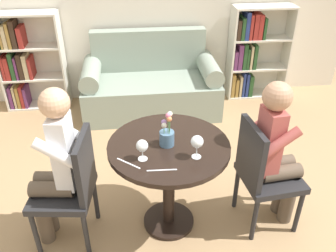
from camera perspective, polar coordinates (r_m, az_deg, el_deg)
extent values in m
plane|color=tan|center=(2.97, 0.11, -15.09)|extent=(16.00, 16.00, 0.00)
cylinder|color=black|center=(2.48, 0.13, -3.31)|extent=(0.86, 0.86, 0.03)
cylinder|color=black|center=(2.70, 0.12, -9.63)|extent=(0.09, 0.09, 0.69)
cylinder|color=black|center=(2.95, 0.11, -14.89)|extent=(0.40, 0.40, 0.03)
cube|color=gray|center=(4.35, -2.69, 5.00)|extent=(1.60, 0.80, 0.42)
cube|color=gray|center=(4.46, -3.14, 12.13)|extent=(1.38, 0.16, 0.50)
cylinder|color=gray|center=(4.23, -12.27, 8.29)|extent=(0.22, 0.72, 0.22)
cylinder|color=gray|center=(4.31, 6.54, 9.24)|extent=(0.22, 0.72, 0.22)
cube|color=silver|center=(4.72, -20.61, 10.16)|extent=(0.75, 0.02, 1.17)
cube|color=silver|center=(4.71, -25.25, 9.09)|extent=(0.02, 0.28, 1.17)
cube|color=silver|center=(4.53, -16.42, 10.01)|extent=(0.02, 0.28, 1.17)
cube|color=silver|center=(4.83, -19.65, 3.31)|extent=(0.71, 0.28, 0.02)
cube|color=silver|center=(4.67, -20.49, 7.41)|extent=(0.71, 0.28, 0.02)
cube|color=silver|center=(4.54, -21.39, 11.78)|extent=(0.71, 0.28, 0.02)
cube|color=silver|center=(4.44, -22.37, 16.37)|extent=(0.71, 0.28, 0.02)
cube|color=#602D5B|center=(4.85, -23.64, 4.55)|extent=(0.04, 0.23, 0.28)
cube|color=tan|center=(4.83, -23.15, 4.61)|extent=(0.03, 0.23, 0.28)
cube|color=olive|center=(4.82, -22.67, 4.61)|extent=(0.04, 0.23, 0.28)
cube|color=maroon|center=(4.81, -22.17, 4.69)|extent=(0.04, 0.23, 0.28)
cube|color=#602D5B|center=(4.80, -21.69, 4.59)|extent=(0.03, 0.23, 0.26)
cube|color=maroon|center=(4.71, -24.69, 8.67)|extent=(0.03, 0.23, 0.28)
cube|color=maroon|center=(4.69, -24.15, 8.68)|extent=(0.05, 0.23, 0.27)
cube|color=#234723|center=(4.67, -23.51, 9.04)|extent=(0.05, 0.23, 0.32)
cube|color=#602D5B|center=(4.66, -22.94, 8.82)|extent=(0.03, 0.23, 0.27)
cube|color=#332319|center=(4.64, -22.39, 9.08)|extent=(0.05, 0.23, 0.31)
cube|color=tan|center=(4.63, -21.67, 9.06)|extent=(0.05, 0.23, 0.29)
cube|color=maroon|center=(4.62, -21.04, 8.88)|extent=(0.03, 0.23, 0.25)
cube|color=olive|center=(4.57, -24.97, 12.88)|extent=(0.03, 0.23, 0.24)
cube|color=tan|center=(4.56, -24.51, 13.07)|extent=(0.04, 0.23, 0.26)
cube|color=olive|center=(4.54, -23.98, 13.30)|extent=(0.04, 0.23, 0.29)
cube|color=#332319|center=(4.52, -23.34, 13.53)|extent=(0.05, 0.23, 0.31)
cube|color=maroon|center=(4.51, -22.43, 13.19)|extent=(0.05, 0.23, 0.23)
cube|color=silver|center=(4.86, 13.84, 11.84)|extent=(0.75, 0.02, 1.17)
cube|color=silver|center=(4.63, 10.01, 11.31)|extent=(0.02, 0.28, 1.17)
cube|color=silver|center=(4.88, 18.42, 11.24)|extent=(0.02, 0.28, 1.17)
cube|color=silver|center=(4.96, 13.47, 5.12)|extent=(0.71, 0.28, 0.02)
cube|color=silver|center=(4.81, 14.03, 9.18)|extent=(0.71, 0.28, 0.02)
cube|color=silver|center=(4.68, 14.64, 13.48)|extent=(0.71, 0.28, 0.02)
cube|color=silver|center=(4.59, 15.31, 17.99)|extent=(0.71, 0.28, 0.02)
cube|color=olive|center=(4.79, 10.13, 6.74)|extent=(0.04, 0.23, 0.31)
cube|color=olive|center=(4.82, 10.70, 6.39)|extent=(0.04, 0.23, 0.24)
cube|color=tan|center=(4.83, 11.28, 6.61)|extent=(0.03, 0.23, 0.28)
cube|color=navy|center=(4.83, 11.75, 6.85)|extent=(0.03, 0.23, 0.32)
cube|color=navy|center=(4.85, 12.28, 6.80)|extent=(0.04, 0.23, 0.31)
cube|color=#234723|center=(4.87, 12.84, 6.64)|extent=(0.05, 0.23, 0.28)
cube|color=#602D5B|center=(4.66, 10.53, 10.59)|extent=(0.04, 0.23, 0.24)
cube|color=#602D5B|center=(4.66, 11.24, 11.06)|extent=(0.05, 0.23, 0.32)
cube|color=#234723|center=(4.68, 11.94, 11.08)|extent=(0.05, 0.23, 0.32)
cube|color=#234723|center=(4.70, 12.41, 10.76)|extent=(0.03, 0.23, 0.27)
cube|color=tan|center=(4.71, 12.92, 10.94)|extent=(0.03, 0.23, 0.30)
cube|color=#234723|center=(4.72, 13.49, 10.99)|extent=(0.04, 0.23, 0.31)
cube|color=#332319|center=(4.54, 11.02, 15.09)|extent=(0.04, 0.23, 0.24)
cube|color=#234723|center=(4.55, 11.67, 15.22)|extent=(0.04, 0.23, 0.27)
cube|color=navy|center=(4.56, 12.32, 15.58)|extent=(0.05, 0.23, 0.33)
cube|color=maroon|center=(4.58, 12.89, 15.40)|extent=(0.04, 0.23, 0.30)
cube|color=maroon|center=(4.59, 13.60, 15.42)|extent=(0.05, 0.23, 0.31)
cube|color=maroon|center=(4.62, 14.29, 15.34)|extent=(0.05, 0.23, 0.30)
cube|color=#234723|center=(4.64, 14.91, 15.08)|extent=(0.03, 0.23, 0.26)
cylinder|color=#232326|center=(3.01, -18.31, -10.98)|extent=(0.04, 0.04, 0.40)
cylinder|color=#232326|center=(2.78, -20.46, -15.91)|extent=(0.04, 0.04, 0.40)
cylinder|color=#232326|center=(2.92, -11.53, -11.39)|extent=(0.04, 0.04, 0.40)
cylinder|color=#232326|center=(2.67, -12.99, -16.59)|extent=(0.04, 0.04, 0.40)
cube|color=#232326|center=(2.68, -16.54, -10.23)|extent=(0.47, 0.47, 0.05)
cube|color=#232326|center=(2.48, -13.19, -6.15)|extent=(0.09, 0.38, 0.45)
cylinder|color=#232326|center=(2.93, 20.19, -12.84)|extent=(0.04, 0.04, 0.40)
cylinder|color=#232326|center=(3.15, 16.98, -8.54)|extent=(0.04, 0.04, 0.40)
cylinder|color=#232326|center=(2.78, 13.69, -14.40)|extent=(0.04, 0.04, 0.40)
cylinder|color=#232326|center=(3.01, 10.89, -9.72)|extent=(0.04, 0.04, 0.40)
cube|color=#232326|center=(2.81, 16.10, -7.92)|extent=(0.46, 0.46, 0.05)
cube|color=#232326|center=(2.59, 13.16, -4.36)|extent=(0.08, 0.38, 0.45)
cylinder|color=brown|center=(2.91, -18.71, -12.17)|extent=(0.11, 0.11, 0.45)
cylinder|color=brown|center=(2.83, -19.36, -13.69)|extent=(0.11, 0.11, 0.45)
cylinder|color=brown|center=(2.70, -17.47, -8.11)|extent=(0.31, 0.15, 0.11)
cylinder|color=brown|center=(2.62, -18.13, -9.63)|extent=(0.31, 0.15, 0.11)
cube|color=white|center=(2.46, -16.40, -4.05)|extent=(0.14, 0.21, 0.54)
cylinder|color=white|center=(2.52, -15.91, -0.68)|extent=(0.29, 0.11, 0.23)
cylinder|color=white|center=(2.31, -17.57, -4.27)|extent=(0.29, 0.11, 0.23)
sphere|color=tan|center=(2.27, -17.78, 3.54)|extent=(0.19, 0.19, 0.19)
cylinder|color=brown|center=(2.98, 18.73, -10.92)|extent=(0.11, 0.11, 0.45)
cylinder|color=brown|center=(3.05, 17.75, -9.60)|extent=(0.11, 0.11, 0.45)
cylinder|color=brown|center=(2.76, 17.71, -7.16)|extent=(0.31, 0.14, 0.11)
cylinder|color=brown|center=(2.83, 16.69, -5.82)|extent=(0.31, 0.14, 0.11)
cube|color=#B2514C|center=(2.60, 15.95, -2.36)|extent=(0.14, 0.21, 0.51)
cylinder|color=#B2514C|center=(2.46, 17.56, -2.66)|extent=(0.29, 0.10, 0.23)
cylinder|color=#B2514C|center=(2.66, 14.91, 0.52)|extent=(0.29, 0.10, 0.23)
sphere|color=tan|center=(2.42, 17.16, 4.59)|extent=(0.20, 0.20, 0.20)
cylinder|color=white|center=(2.34, -4.08, -5.26)|extent=(0.06, 0.06, 0.00)
cylinder|color=white|center=(2.32, -4.12, -4.53)|extent=(0.01, 0.01, 0.07)
sphere|color=white|center=(2.28, -4.18, -3.17)|extent=(0.08, 0.08, 0.08)
sphere|color=maroon|center=(2.28, -4.17, -3.37)|extent=(0.06, 0.06, 0.06)
cylinder|color=white|center=(2.36, 4.57, -4.93)|extent=(0.06, 0.06, 0.00)
cylinder|color=white|center=(2.33, 4.61, -4.06)|extent=(0.01, 0.01, 0.08)
sphere|color=white|center=(2.29, 4.69, -2.52)|extent=(0.08, 0.08, 0.08)
sphere|color=maroon|center=(2.29, 4.68, -2.74)|extent=(0.06, 0.06, 0.06)
cylinder|color=slate|center=(2.43, -0.18, -2.06)|extent=(0.10, 0.10, 0.10)
cylinder|color=#4C7A42|center=(2.38, 0.30, 0.51)|extent=(0.01, 0.01, 0.14)
sphere|color=silver|center=(2.35, 0.30, 1.94)|extent=(0.04, 0.04, 0.04)
cylinder|color=#4C7A42|center=(2.38, -0.63, -0.52)|extent=(0.01, 0.01, 0.06)
sphere|color=silver|center=(2.37, -0.63, 0.10)|extent=(0.04, 0.04, 0.04)
cylinder|color=#4C7A42|center=(2.40, -0.66, -0.08)|extent=(0.01, 0.00, 0.07)
sphere|color=#9E70B2|center=(2.38, -0.67, 0.65)|extent=(0.04, 0.04, 0.04)
cylinder|color=#4C7A42|center=(2.37, 0.00, 0.29)|extent=(0.01, 0.01, 0.13)
sphere|color=#D16684|center=(2.33, 0.00, 1.67)|extent=(0.04, 0.04, 0.04)
cylinder|color=#4C7A42|center=(2.36, 0.14, -0.07)|extent=(0.01, 0.00, 0.11)
sphere|color=#E07F4C|center=(2.33, 0.14, 1.13)|extent=(0.04, 0.04, 0.04)
cube|color=silver|center=(2.31, -6.35, -5.97)|extent=(0.15, 0.13, 0.00)
cube|color=silver|center=(2.24, -1.00, -7.09)|extent=(0.19, 0.02, 0.00)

